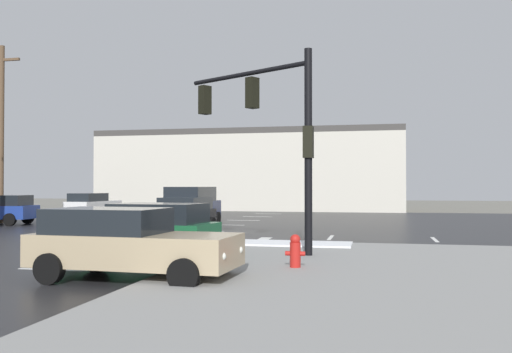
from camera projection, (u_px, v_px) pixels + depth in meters
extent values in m
plane|color=slate|center=(189.00, 235.00, 23.39)|extent=(120.00, 120.00, 0.00)
cube|color=#232326|center=(189.00, 235.00, 23.39)|extent=(44.00, 44.00, 0.02)
cube|color=white|center=(291.00, 243.00, 18.43)|extent=(4.00, 1.60, 0.06)
cube|color=silver|center=(55.00, 270.00, 13.62)|extent=(2.00, 0.15, 0.01)
cube|color=silver|center=(127.00, 251.00, 17.53)|extent=(2.00, 0.15, 0.01)
cube|color=silver|center=(172.00, 239.00, 21.44)|extent=(2.00, 0.15, 0.01)
cube|color=silver|center=(203.00, 231.00, 25.35)|extent=(2.00, 0.15, 0.01)
cube|color=silver|center=(226.00, 225.00, 29.26)|extent=(2.00, 0.15, 0.01)
cube|color=silver|center=(243.00, 220.00, 33.17)|extent=(2.00, 0.15, 0.01)
cube|color=silver|center=(257.00, 217.00, 37.08)|extent=(2.00, 0.15, 0.01)
cube|color=silver|center=(268.00, 214.00, 40.99)|extent=(2.00, 0.15, 0.01)
cube|color=silver|center=(61.00, 232.00, 24.66)|extent=(0.15, 2.00, 0.01)
cube|color=silver|center=(145.00, 234.00, 23.82)|extent=(0.15, 2.00, 0.01)
cube|color=silver|center=(234.00, 236.00, 22.97)|extent=(0.15, 2.00, 0.01)
cube|color=silver|center=(331.00, 237.00, 22.13)|extent=(0.15, 2.00, 0.01)
cube|color=silver|center=(435.00, 240.00, 21.29)|extent=(0.15, 2.00, 0.01)
cube|color=silver|center=(248.00, 247.00, 18.75)|extent=(0.45, 7.00, 0.01)
cylinder|color=black|center=(308.00, 152.00, 15.59)|extent=(0.22, 0.22, 5.86)
cylinder|color=black|center=(247.00, 74.00, 17.20)|extent=(4.20, 2.45, 0.14)
cube|color=black|center=(252.00, 93.00, 17.03)|extent=(0.42, 0.45, 0.95)
sphere|color=#19D833|center=(248.00, 84.00, 17.14)|extent=(0.20, 0.20, 0.20)
cube|color=black|center=(205.00, 100.00, 18.45)|extent=(0.42, 0.45, 0.95)
sphere|color=#19D833|center=(202.00, 92.00, 18.56)|extent=(0.20, 0.20, 0.20)
cube|color=black|center=(308.00, 142.00, 15.59)|extent=(0.28, 0.36, 0.90)
cylinder|color=red|center=(295.00, 255.00, 13.25)|extent=(0.26, 0.26, 0.60)
sphere|color=red|center=(295.00, 239.00, 13.25)|extent=(0.25, 0.25, 0.25)
cylinder|color=red|center=(288.00, 253.00, 13.29)|extent=(0.12, 0.11, 0.11)
cylinder|color=red|center=(303.00, 254.00, 13.21)|extent=(0.12, 0.11, 0.11)
cube|color=beige|center=(251.00, 173.00, 48.95)|extent=(26.25, 8.00, 6.40)
cube|color=#3F3D3A|center=(251.00, 135.00, 49.00)|extent=(26.25, 8.00, 0.50)
cube|color=white|center=(94.00, 206.00, 38.16)|extent=(2.08, 4.61, 0.70)
cube|color=black|center=(88.00, 197.00, 37.52)|extent=(1.81, 2.58, 0.55)
cylinder|color=black|center=(94.00, 210.00, 39.87)|extent=(0.26, 0.67, 0.66)
cylinder|color=black|center=(117.00, 210.00, 39.38)|extent=(0.26, 0.67, 0.66)
cylinder|color=black|center=(69.00, 212.00, 36.93)|extent=(0.26, 0.67, 0.66)
cylinder|color=black|center=(93.00, 212.00, 36.43)|extent=(0.26, 0.67, 0.66)
sphere|color=white|center=(103.00, 205.00, 40.43)|extent=(0.18, 0.18, 0.18)
sphere|color=white|center=(117.00, 205.00, 40.12)|extent=(0.18, 0.18, 0.18)
cube|color=black|center=(4.00, 200.00, 29.48)|extent=(2.64, 1.92, 0.55)
cylinder|color=black|center=(10.00, 220.00, 28.48)|extent=(0.68, 0.29, 0.66)
cylinder|color=black|center=(28.00, 218.00, 30.27)|extent=(0.68, 0.29, 0.66)
cube|color=#195933|center=(138.00, 234.00, 15.86)|extent=(4.64, 2.20, 0.70)
cube|color=black|center=(159.00, 213.00, 15.67)|extent=(2.62, 1.87, 0.55)
cylinder|color=black|center=(73.00, 248.00, 15.45)|extent=(0.68, 0.28, 0.66)
cylinder|color=black|center=(108.00, 242.00, 17.17)|extent=(0.68, 0.28, 0.66)
cylinder|color=black|center=(172.00, 252.00, 14.54)|extent=(0.68, 0.28, 0.66)
cylinder|color=black|center=(199.00, 245.00, 16.25)|extent=(0.68, 0.28, 0.66)
sphere|color=white|center=(60.00, 234.00, 15.96)|extent=(0.18, 0.18, 0.18)
sphere|color=white|center=(84.00, 231.00, 17.06)|extent=(0.18, 0.18, 0.18)
cube|color=tan|center=(135.00, 250.00, 12.08)|extent=(4.59, 2.05, 0.70)
cube|color=black|center=(108.00, 221.00, 12.27)|extent=(2.56, 1.79, 0.55)
cylinder|color=black|center=(215.00, 263.00, 12.54)|extent=(0.67, 0.26, 0.66)
cylinder|color=black|center=(184.00, 275.00, 10.80)|extent=(0.67, 0.26, 0.66)
cylinder|color=black|center=(96.00, 258.00, 13.35)|extent=(0.67, 0.26, 0.66)
cylinder|color=black|center=(49.00, 269.00, 11.61)|extent=(0.67, 0.26, 0.66)
sphere|color=white|center=(239.00, 250.00, 12.06)|extent=(0.18, 0.18, 0.18)
sphere|color=white|center=(222.00, 256.00, 10.95)|extent=(0.18, 0.18, 0.18)
cube|color=#141E47|center=(191.00, 210.00, 28.69)|extent=(2.02, 4.83, 0.95)
cube|color=black|center=(191.00, 194.00, 28.70)|extent=(1.84, 3.39, 0.75)
cylinder|color=black|center=(184.00, 217.00, 30.47)|extent=(0.23, 0.66, 0.66)
cylinder|color=black|center=(218.00, 218.00, 30.09)|extent=(0.23, 0.66, 0.66)
cylinder|color=black|center=(162.00, 221.00, 27.27)|extent=(0.23, 0.66, 0.66)
cylinder|color=black|center=(200.00, 222.00, 26.89)|extent=(0.23, 0.66, 0.66)
sphere|color=white|center=(194.00, 208.00, 31.12)|extent=(0.18, 0.18, 0.18)
sphere|color=white|center=(215.00, 209.00, 30.87)|extent=(0.18, 0.18, 0.18)
cube|color=black|center=(180.00, 219.00, 23.53)|extent=(1.97, 4.56, 0.70)
cube|color=black|center=(186.00, 203.00, 24.19)|extent=(1.75, 2.53, 0.55)
cylinder|color=black|center=(186.00, 230.00, 21.82)|extent=(0.24, 0.67, 0.66)
cylinder|color=black|center=(145.00, 229.00, 22.26)|extent=(0.24, 0.67, 0.66)
cylinder|color=black|center=(211.00, 225.00, 24.78)|extent=(0.24, 0.67, 0.66)
cylinder|color=black|center=(174.00, 224.00, 25.23)|extent=(0.24, 0.67, 0.66)
sphere|color=white|center=(172.00, 222.00, 21.26)|extent=(0.18, 0.18, 0.18)
sphere|color=white|center=(145.00, 222.00, 21.54)|extent=(0.18, 0.18, 0.18)
cylinder|color=brown|center=(1.00, 134.00, 30.82)|extent=(0.28, 0.28, 9.97)
cube|color=brown|center=(2.00, 60.00, 30.89)|extent=(2.20, 0.14, 0.14)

